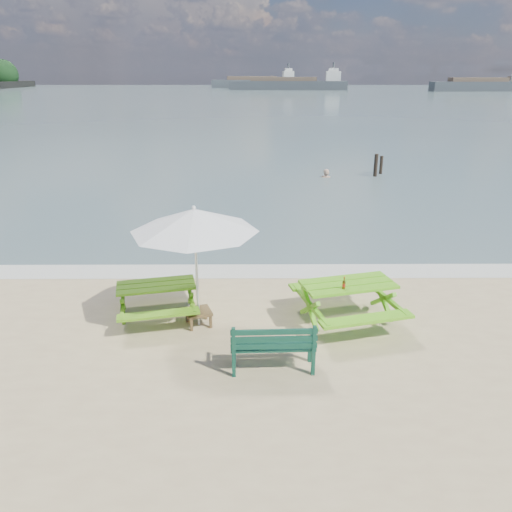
{
  "coord_description": "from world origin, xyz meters",
  "views": [
    {
      "loc": [
        -0.19,
        -6.62,
        4.6
      ],
      "look_at": [
        -0.12,
        3.0,
        1.0
      ],
      "focal_mm": 35.0,
      "sensor_mm": 36.0,
      "label": 1
    }
  ],
  "objects_px": {
    "side_table": "(199,317)",
    "beer_bottle": "(344,285)",
    "picnic_table_right": "(347,304)",
    "park_bench": "(273,355)",
    "picnic_table_left": "(157,301)",
    "swimmer": "(325,186)",
    "patio_umbrella": "(194,220)"
  },
  "relations": [
    {
      "from": "patio_umbrella",
      "to": "swimmer",
      "type": "xyz_separation_m",
      "value": [
        4.39,
        14.07,
        -2.51
      ]
    },
    {
      "from": "picnic_table_right",
      "to": "park_bench",
      "type": "height_order",
      "value": "park_bench"
    },
    {
      "from": "swimmer",
      "to": "side_table",
      "type": "bearing_deg",
      "value": -107.33
    },
    {
      "from": "patio_umbrella",
      "to": "beer_bottle",
      "type": "bearing_deg",
      "value": -3.69
    },
    {
      "from": "park_bench",
      "to": "swimmer",
      "type": "height_order",
      "value": "park_bench"
    },
    {
      "from": "picnic_table_left",
      "to": "beer_bottle",
      "type": "distance_m",
      "value": 3.62
    },
    {
      "from": "patio_umbrella",
      "to": "swimmer",
      "type": "distance_m",
      "value": 14.95
    },
    {
      "from": "picnic_table_right",
      "to": "park_bench",
      "type": "xyz_separation_m",
      "value": [
        -1.48,
        -1.59,
        -0.14
      ]
    },
    {
      "from": "beer_bottle",
      "to": "picnic_table_left",
      "type": "bearing_deg",
      "value": 172.02
    },
    {
      "from": "park_bench",
      "to": "beer_bottle",
      "type": "xyz_separation_m",
      "value": [
        1.35,
        1.33,
        0.65
      ]
    },
    {
      "from": "picnic_table_left",
      "to": "patio_umbrella",
      "type": "relative_size",
      "value": 0.66
    },
    {
      "from": "picnic_table_left",
      "to": "beer_bottle",
      "type": "bearing_deg",
      "value": -7.98
    },
    {
      "from": "picnic_table_right",
      "to": "park_bench",
      "type": "relative_size",
      "value": 1.68
    },
    {
      "from": "side_table",
      "to": "beer_bottle",
      "type": "height_order",
      "value": "beer_bottle"
    },
    {
      "from": "patio_umbrella",
      "to": "park_bench",
      "type": "bearing_deg",
      "value": -47.86
    },
    {
      "from": "park_bench",
      "to": "side_table",
      "type": "bearing_deg",
      "value": 132.14
    },
    {
      "from": "side_table",
      "to": "beer_bottle",
      "type": "relative_size",
      "value": 2.58
    },
    {
      "from": "swimmer",
      "to": "patio_umbrella",
      "type": "bearing_deg",
      "value": -107.33
    },
    {
      "from": "patio_umbrella",
      "to": "beer_bottle",
      "type": "relative_size",
      "value": 12.9
    },
    {
      "from": "park_bench",
      "to": "swimmer",
      "type": "bearing_deg",
      "value": 78.99
    },
    {
      "from": "picnic_table_left",
      "to": "swimmer",
      "type": "bearing_deg",
      "value": 69.18
    },
    {
      "from": "picnic_table_right",
      "to": "patio_umbrella",
      "type": "xyz_separation_m",
      "value": [
        -2.84,
        -0.09,
        1.69
      ]
    },
    {
      "from": "picnic_table_left",
      "to": "beer_bottle",
      "type": "height_order",
      "value": "beer_bottle"
    },
    {
      "from": "park_bench",
      "to": "side_table",
      "type": "distance_m",
      "value": 2.03
    },
    {
      "from": "picnic_table_left",
      "to": "side_table",
      "type": "bearing_deg",
      "value": -21.07
    },
    {
      "from": "picnic_table_right",
      "to": "park_bench",
      "type": "bearing_deg",
      "value": -132.94
    },
    {
      "from": "picnic_table_right",
      "to": "patio_umbrella",
      "type": "relative_size",
      "value": 0.78
    },
    {
      "from": "picnic_table_left",
      "to": "patio_umbrella",
      "type": "height_order",
      "value": "patio_umbrella"
    },
    {
      "from": "picnic_table_right",
      "to": "side_table",
      "type": "xyz_separation_m",
      "value": [
        -2.84,
        -0.09,
        -0.24
      ]
    },
    {
      "from": "patio_umbrella",
      "to": "swimmer",
      "type": "bearing_deg",
      "value": 72.67
    },
    {
      "from": "park_bench",
      "to": "beer_bottle",
      "type": "distance_m",
      "value": 2.0
    },
    {
      "from": "park_bench",
      "to": "beer_bottle",
      "type": "height_order",
      "value": "beer_bottle"
    }
  ]
}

